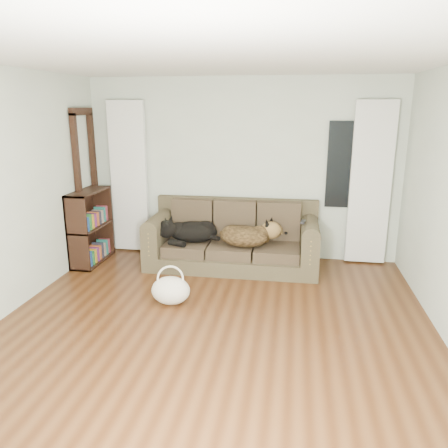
% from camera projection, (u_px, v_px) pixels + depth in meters
% --- Properties ---
extents(floor, '(5.00, 5.00, 0.00)m').
position_uv_depth(floor, '(209.00, 336.00, 4.30)').
color(floor, '#3E200D').
rests_on(floor, ground).
extents(ceiling, '(5.00, 5.00, 0.00)m').
position_uv_depth(ceiling, '(207.00, 55.00, 3.62)').
color(ceiling, white).
rests_on(ceiling, ground).
extents(wall_back, '(4.50, 0.04, 2.60)m').
position_uv_depth(wall_back, '(242.00, 170.00, 6.34)').
color(wall_back, beige).
rests_on(wall_back, ground).
extents(curtain_left, '(0.55, 0.08, 2.25)m').
position_uv_depth(curtain_left, '(129.00, 178.00, 6.57)').
color(curtain_left, white).
rests_on(curtain_left, ground).
extents(curtain_right, '(0.55, 0.08, 2.25)m').
position_uv_depth(curtain_right, '(370.00, 184.00, 6.02)').
color(curtain_right, white).
rests_on(curtain_right, ground).
extents(window_pane, '(0.50, 0.03, 1.20)m').
position_uv_depth(window_pane, '(345.00, 165.00, 6.06)').
color(window_pane, black).
rests_on(window_pane, wall_back).
extents(door_casing, '(0.07, 0.60, 2.10)m').
position_uv_depth(door_casing, '(87.00, 188.00, 6.32)').
color(door_casing, black).
rests_on(door_casing, ground).
extents(sofa, '(2.35, 1.02, 0.96)m').
position_uv_depth(sofa, '(232.00, 235.00, 6.07)').
color(sofa, '#29231C').
rests_on(sofa, floor).
extents(dog_black_lab, '(0.71, 0.52, 0.29)m').
position_uv_depth(dog_black_lab, '(190.00, 232.00, 6.11)').
color(dog_black_lab, black).
rests_on(dog_black_lab, sofa).
extents(dog_shepherd, '(0.72, 0.53, 0.30)m').
position_uv_depth(dog_shepherd, '(248.00, 236.00, 5.92)').
color(dog_shepherd, black).
rests_on(dog_shepherd, sofa).
extents(tv_remote, '(0.07, 0.18, 0.02)m').
position_uv_depth(tv_remote, '(303.00, 222.00, 5.70)').
color(tv_remote, black).
rests_on(tv_remote, sofa).
extents(tote_bag, '(0.49, 0.40, 0.32)m').
position_uv_depth(tote_bag, '(171.00, 291.00, 4.97)').
color(tote_bag, silver).
rests_on(tote_bag, floor).
extents(bookshelf, '(0.33, 0.84, 1.05)m').
position_uv_depth(bookshelf, '(91.00, 228.00, 6.24)').
color(bookshelf, black).
rests_on(bookshelf, floor).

